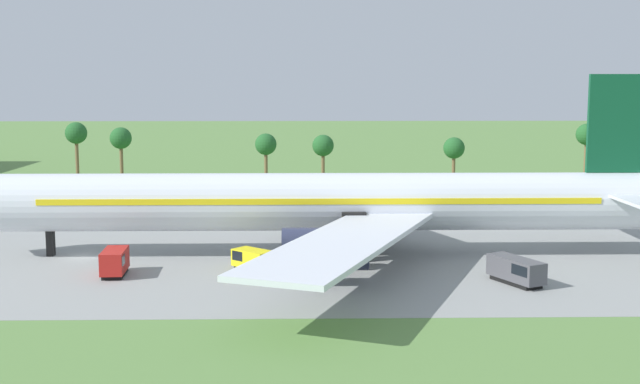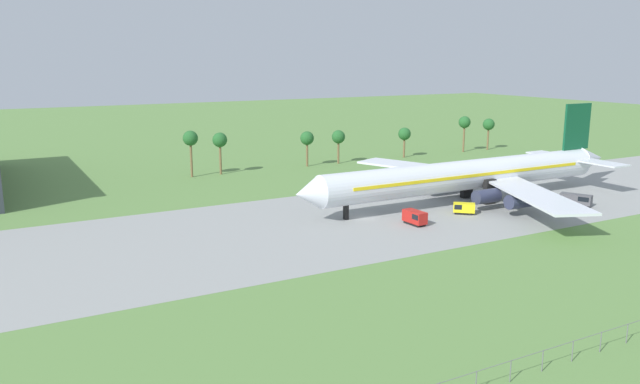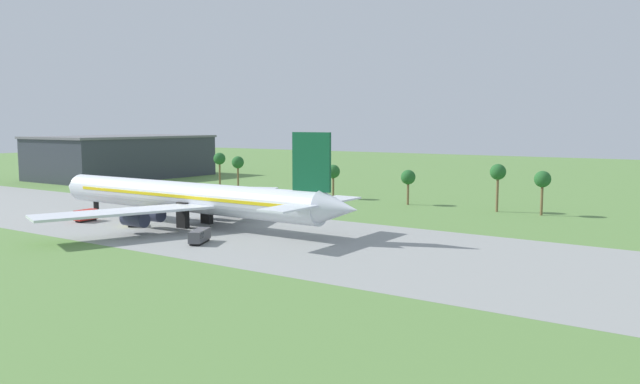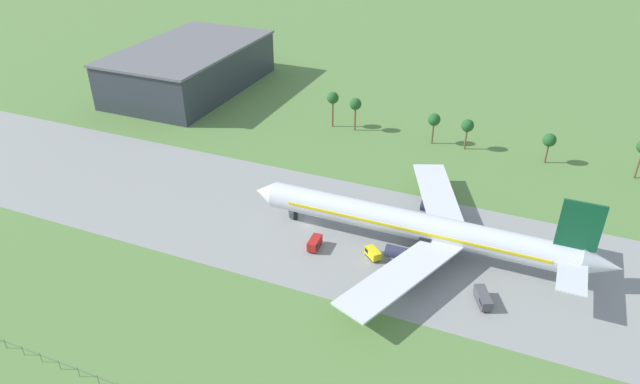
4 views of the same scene
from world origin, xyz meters
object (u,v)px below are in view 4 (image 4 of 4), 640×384
at_px(jet_airliner, 422,227).
at_px(catering_van, 373,253).
at_px(baggage_tug, 483,299).
at_px(terminal_building, 190,68).
at_px(fuel_truck, 314,244).

distance_m(jet_airliner, catering_van, 11.67).
height_order(baggage_tug, terminal_building, terminal_building).
height_order(jet_airliner, terminal_building, jet_airliner).
relative_size(jet_airliner, baggage_tug, 12.83).
distance_m(baggage_tug, terminal_building, 138.82).
xyz_separation_m(fuel_truck, terminal_building, (-79.56, 72.72, 6.45)).
bearing_deg(baggage_tug, catering_van, 166.42).
relative_size(jet_airliner, fuel_truck, 16.93).
xyz_separation_m(jet_airliner, terminal_building, (-100.28, 63.83, 2.29)).
height_order(jet_airliner, baggage_tug, jet_airliner).
bearing_deg(terminal_building, baggage_tug, -33.49).
xyz_separation_m(jet_airliner, catering_van, (-8.29, -6.97, -4.37)).
height_order(fuel_truck, catering_van, fuel_truck).
height_order(baggage_tug, catering_van, baggage_tug).
distance_m(baggage_tug, catering_van, 24.34).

